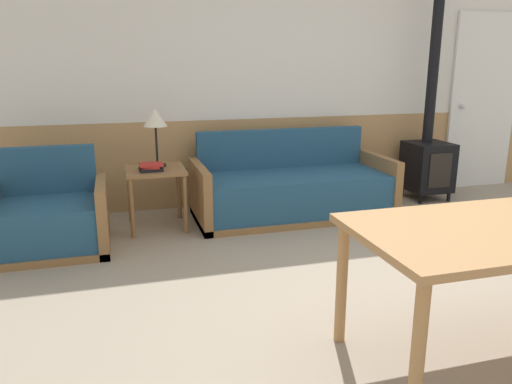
{
  "coord_description": "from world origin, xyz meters",
  "views": [
    {
      "loc": [
        -1.94,
        -2.48,
        1.5
      ],
      "look_at": [
        -0.95,
        1.01,
        0.55
      ],
      "focal_mm": 35.0,
      "sensor_mm": 36.0,
      "label": 1
    }
  ],
  "objects_px": {
    "armchair": "(49,220)",
    "side_table": "(156,179)",
    "table_lamp": "(155,121)",
    "couch": "(292,191)",
    "wood_stove": "(428,150)"
  },
  "relations": [
    {
      "from": "armchair",
      "to": "wood_stove",
      "type": "distance_m",
      "value": 3.93
    },
    {
      "from": "armchair",
      "to": "wood_stove",
      "type": "height_order",
      "value": "wood_stove"
    },
    {
      "from": "table_lamp",
      "to": "side_table",
      "type": "bearing_deg",
      "value": -108.59
    },
    {
      "from": "couch",
      "to": "table_lamp",
      "type": "relative_size",
      "value": 3.63
    },
    {
      "from": "couch",
      "to": "wood_stove",
      "type": "distance_m",
      "value": 1.7
    },
    {
      "from": "wood_stove",
      "to": "armchair",
      "type": "bearing_deg",
      "value": -171.93
    },
    {
      "from": "armchair",
      "to": "side_table",
      "type": "distance_m",
      "value": 0.98
    },
    {
      "from": "couch",
      "to": "side_table",
      "type": "height_order",
      "value": "couch"
    },
    {
      "from": "side_table",
      "to": "table_lamp",
      "type": "distance_m",
      "value": 0.53
    },
    {
      "from": "wood_stove",
      "to": "table_lamp",
      "type": "bearing_deg",
      "value": -177.75
    },
    {
      "from": "side_table",
      "to": "wood_stove",
      "type": "height_order",
      "value": "wood_stove"
    },
    {
      "from": "couch",
      "to": "armchair",
      "type": "xyz_separation_m",
      "value": [
        -2.22,
        -0.35,
        -0.0
      ]
    },
    {
      "from": "side_table",
      "to": "table_lamp",
      "type": "bearing_deg",
      "value": 71.41
    },
    {
      "from": "table_lamp",
      "to": "armchair",
      "type": "bearing_deg",
      "value": -154.83
    },
    {
      "from": "armchair",
      "to": "couch",
      "type": "bearing_deg",
      "value": -5.15
    }
  ]
}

